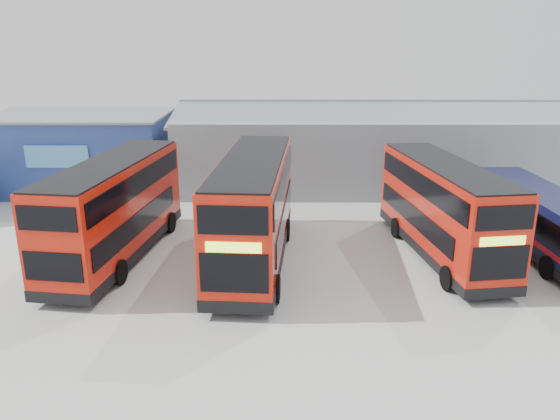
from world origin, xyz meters
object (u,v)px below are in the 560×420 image
object	(u,v)px
double_decker_centre	(253,212)
office_block	(81,150)
single_decker_blue	(542,223)
maintenance_shed	(391,145)
double_decker_right	(443,211)
double_decker_left	(115,211)

from	to	relation	value
double_decker_centre	office_block	bearing A→B (deg)	136.83
double_decker_centre	single_decker_blue	xyz separation A→B (m)	(13.97, 1.30, -0.98)
office_block	double_decker_centre	bearing A→B (deg)	-46.97
maintenance_shed	double_decker_right	distance (m)	14.85
double_decker_right	maintenance_shed	bearing A→B (deg)	81.08
double_decker_left	double_decker_centre	world-z (taller)	double_decker_centre
office_block	double_decker_right	world-z (taller)	office_block
double_decker_right	single_decker_blue	bearing A→B (deg)	-2.47
double_decker_left	double_decker_centre	xyz separation A→B (m)	(6.51, -0.45, 0.13)
double_decker_right	double_decker_left	bearing A→B (deg)	173.63
maintenance_shed	single_decker_blue	xyz separation A→B (m)	(4.73, -14.37, -1.11)
office_block	double_decker_left	xyz separation A→B (m)	(6.25, -13.23, -0.23)
double_decker_centre	double_decker_left	bearing A→B (deg)	179.89
double_decker_right	single_decker_blue	distance (m)	5.10
maintenance_shed	double_decker_centre	size ratio (longest dim) A/B	2.56
office_block	double_decker_right	size ratio (longest dim) A/B	1.12
office_block	double_decker_left	distance (m)	14.63
maintenance_shed	office_block	bearing A→B (deg)	-174.79
double_decker_right	single_decker_blue	world-z (taller)	double_decker_right
maintenance_shed	double_decker_left	world-z (taller)	maintenance_shed
office_block	single_decker_blue	xyz separation A→B (m)	(26.73, -12.37, -1.08)
double_decker_right	office_block	bearing A→B (deg)	141.59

